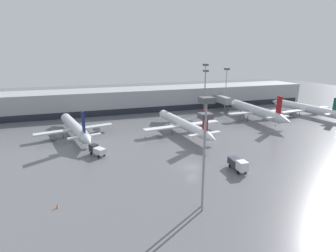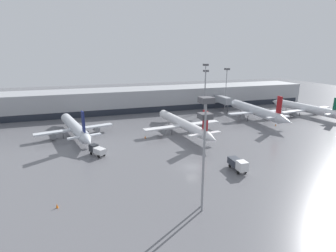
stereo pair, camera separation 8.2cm
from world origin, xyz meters
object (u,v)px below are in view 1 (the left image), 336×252
Objects in this scene: service_truck_0 at (238,164)px; traffic_cone_1 at (276,125)px; parked_jet_0 at (75,128)px; traffic_cone_0 at (194,131)px; traffic_cone_3 at (57,206)px; apron_light_mast_2 at (205,75)px; parked_jet_4 at (306,108)px; service_truck_1 at (97,150)px; traffic_cone_4 at (145,137)px; traffic_cone_2 at (164,127)px; apron_light_mast_4 at (227,77)px; parked_jet_2 at (183,124)px; apron_light_mast_3 at (206,78)px; apron_light_mast_7 at (205,133)px; apron_light_mast_6 at (206,123)px; parked_jet_1 at (255,111)px.

traffic_cone_1 is at bearing 131.48° from service_truck_0.
traffic_cone_0 is at bearing -114.48° from parked_jet_0.
apron_light_mast_2 reaches higher than traffic_cone_3.
parked_jet_4 is 82.59m from service_truck_1.
apron_light_mast_2 is at bearing 40.08° from traffic_cone_4.
traffic_cone_2 is 42.43m from apron_light_mast_4.
parked_jet_0 is at bearing 71.80° from parked_jet_2.
apron_light_mast_2 is 1.15× the size of apron_light_mast_3.
apron_light_mast_2 reaches higher than apron_light_mast_7.
apron_light_mast_6 is at bearing -140.45° from traffic_cone_1.
parked_jet_0 is 46.10× the size of traffic_cone_1.
traffic_cone_0 is at bearing 106.43° from parked_jet_1.
traffic_cone_2 is at bearing -141.44° from apron_light_mast_2.
traffic_cone_3 is at bearing -83.31° from service_truck_0.
apron_light_mast_7 is at bearing 66.36° from apron_light_mast_6.
parked_jet_0 reaches higher than service_truck_0.
apron_light_mast_2 is at bearing 58.04° from traffic_cone_0.
apron_light_mast_3 is at bearing 58.16° from traffic_cone_0.
traffic_cone_0 is at bearing 175.98° from traffic_cone_1.
parked_jet_0 is at bearing -15.58° from service_truck_1.
apron_light_mast_2 is 1.27× the size of apron_light_mast_7.
parked_jet_2 is 35.24m from apron_light_mast_3.
traffic_cone_0 is 10.07m from traffic_cone_2.
service_truck_1 is 6.85× the size of traffic_cone_1.
parked_jet_0 is 54.98m from apron_light_mast_2.
parked_jet_1 reaches higher than traffic_cone_3.
traffic_cone_4 is at bearing 90.63° from parked_jet_4.
apron_light_mast_7 is at bearing 175.70° from service_truck_1.
parked_jet_2 is at bearing -114.78° from parked_jet_0.
parked_jet_1 is 31.80m from parked_jet_2.
parked_jet_1 is 46.47m from service_truck_0.
service_truck_0 is at bearing 4.94° from traffic_cone_3.
service_truck_1 is at bearing 117.63° from apron_light_mast_7.
service_truck_0 is 6.94× the size of traffic_cone_3.
traffic_cone_3 is at bearing 159.84° from apron_light_mast_6.
parked_jet_4 is at bearing 8.25° from traffic_cone_0.
apron_light_mast_7 is (0.50, -36.60, 11.96)m from traffic_cone_4.
parked_jet_1 is 2.15× the size of apron_light_mast_3.
traffic_cone_1 is 32.46m from apron_light_mast_4.
traffic_cone_3 is at bearing -132.78° from apron_light_mast_3.
apron_light_mast_6 reaches higher than traffic_cone_1.
parked_jet_1 is at bearing -87.51° from apron_light_mast_4.
parked_jet_0 is at bearing -158.62° from apron_light_mast_3.
apron_light_mast_2 is (52.79, 56.28, 14.83)m from traffic_cone_3.
apron_light_mast_6 reaches higher than traffic_cone_2.
apron_light_mast_7 is at bearing -122.73° from apron_light_mast_4.
service_truck_0 is at bearing -140.28° from traffic_cone_1.
traffic_cone_3 is 1.12× the size of traffic_cone_4.
service_truck_1 is 31.36m from traffic_cone_0.
service_truck_1 is 60.98m from apron_light_mast_3.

